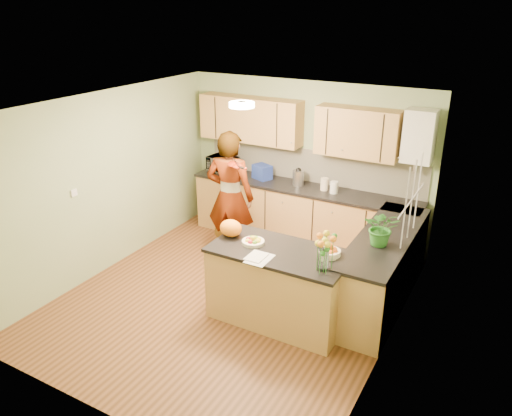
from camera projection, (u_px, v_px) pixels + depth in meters
The scene contains 28 objects.
floor at pixel (232, 298), 6.48m from camera, with size 4.50×4.50×0.00m, color #523117.
ceiling at pixel (228, 106), 5.53m from camera, with size 4.00×4.50×0.02m, color white.
wall_back at pixel (306, 161), 7.82m from camera, with size 4.00×0.02×2.50m, color #8BA374.
wall_front at pixel (89, 299), 4.19m from camera, with size 4.00×0.02×2.50m, color #8BA374.
wall_left at pixel (108, 183), 6.90m from camera, with size 0.02×4.50×2.50m, color #8BA374.
wall_right at pixel (396, 246), 5.10m from camera, with size 0.02×4.50×2.50m, color #8BA374.
back_counter at pixel (302, 215), 7.83m from camera, with size 3.64×0.62×0.94m.
right_counter at pixel (383, 270), 6.22m from camera, with size 0.62×2.24×0.94m.
splashback at pixel (311, 166), 7.78m from camera, with size 3.60×0.02×0.52m, color silver.
upper_cabinets at pixel (292, 125), 7.53m from camera, with size 3.20×0.34×0.70m.
boiler at pixel (419, 136), 6.68m from camera, with size 0.40×0.30×0.86m.
window_right at pixel (412, 200), 5.48m from camera, with size 0.01×1.30×1.05m.
light_switch at pixel (74, 193), 6.39m from camera, with size 0.02×0.09×0.09m, color white.
ceiling_lamp at pixel (242, 105), 5.78m from camera, with size 0.30×0.30×0.07m.
peninsula_island at pixel (279, 285), 5.90m from camera, with size 1.62×0.83×0.93m.
fruit_dish at pixel (253, 241), 5.86m from camera, with size 0.27×0.27×0.09m.
orange_bowl at pixel (330, 251), 5.57m from camera, with size 0.25×0.25×0.14m.
flower_vase at pixel (324, 240), 5.17m from camera, with size 0.28×0.28×0.52m.
orange_bag at pixel (231, 228), 6.03m from camera, with size 0.28×0.24×0.21m, color orange.
papers at pixel (260, 259), 5.52m from camera, with size 0.24×0.33×0.01m, color silver.
violinist at pixel (230, 197), 7.15m from camera, with size 0.71×0.47×1.95m, color #E1B18A.
violin at pixel (233, 164), 6.66m from camera, with size 0.53×0.21×0.11m, color #4B1204, non-canonical shape.
microwave at pixel (223, 165), 8.25m from camera, with size 0.48×0.33×0.27m, color white.
blue_box at pixel (262, 172), 7.96m from camera, with size 0.29×0.21×0.23m, color #213798.
kettle at pixel (298, 177), 7.67m from camera, with size 0.17×0.17×0.33m.
jar_cream at pixel (324, 184), 7.49m from camera, with size 0.12×0.12×0.19m, color #F5E3C4.
jar_white at pixel (334, 187), 7.37m from camera, with size 0.12×0.12×0.18m, color white.
potted_plant at pixel (382, 228), 5.73m from camera, with size 0.40×0.34×0.44m, color #2E7A28.
Camera 1 is at (2.97, -4.69, 3.56)m, focal length 35.00 mm.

